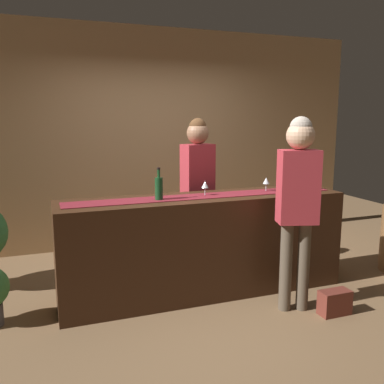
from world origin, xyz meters
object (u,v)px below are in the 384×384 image
(bartender, at_px, (198,178))
(customer_sipping, at_px, (298,193))
(wine_bottle_amber, at_px, (302,180))
(wine_glass_near_customer, at_px, (266,181))
(wine_glass_mid_counter, at_px, (282,180))
(handbag, at_px, (335,302))
(wine_glass_far_end, at_px, (205,185))
(wine_bottle_green, at_px, (159,188))

(bartender, xyz_separation_m, customer_sipping, (0.47, -1.22, 0.01))
(bartender, distance_m, customer_sipping, 1.30)
(wine_bottle_amber, height_order, wine_glass_near_customer, wine_bottle_amber)
(wine_glass_near_customer, distance_m, customer_sipping, 0.68)
(wine_bottle_amber, distance_m, wine_glass_mid_counter, 0.20)
(wine_glass_mid_counter, bearing_deg, wine_bottle_amber, -33.32)
(bartender, height_order, handbag, bartender)
(bartender, bearing_deg, wine_glass_far_end, 65.21)
(customer_sipping, relative_size, handbag, 6.21)
(wine_bottle_green, height_order, bartender, bartender)
(wine_glass_near_customer, relative_size, handbag, 0.51)
(wine_glass_near_customer, height_order, customer_sipping, customer_sipping)
(wine_bottle_green, relative_size, wine_glass_near_customer, 2.10)
(wine_glass_mid_counter, bearing_deg, wine_glass_far_end, -176.84)
(wine_glass_near_customer, relative_size, customer_sipping, 0.08)
(wine_glass_mid_counter, distance_m, handbag, 1.34)
(wine_bottle_amber, height_order, customer_sipping, customer_sipping)
(wine_glass_far_end, relative_size, bartender, 0.08)
(wine_bottle_green, height_order, customer_sipping, customer_sipping)
(wine_glass_mid_counter, bearing_deg, wine_glass_near_customer, -170.35)
(wine_bottle_green, bearing_deg, customer_sipping, -29.04)
(wine_glass_near_customer, relative_size, bartender, 0.08)
(wine_bottle_amber, relative_size, customer_sipping, 0.17)
(handbag, bearing_deg, wine_glass_mid_counter, 90.28)
(wine_bottle_green, bearing_deg, bartender, 44.93)
(wine_glass_mid_counter, xyz_separation_m, handbag, (0.00, -0.93, -0.97))
(customer_sipping, bearing_deg, wine_bottle_green, 167.79)
(wine_glass_far_end, xyz_separation_m, handbag, (0.89, -0.88, -0.97))
(wine_glass_mid_counter, bearing_deg, wine_bottle_green, -175.48)
(wine_glass_mid_counter, distance_m, wine_glass_far_end, 0.89)
(wine_glass_near_customer, height_order, handbag, wine_glass_near_customer)
(wine_bottle_amber, relative_size, wine_glass_mid_counter, 2.10)
(wine_bottle_amber, relative_size, wine_bottle_green, 1.00)
(wine_glass_mid_counter, height_order, customer_sipping, customer_sipping)
(wine_bottle_green, distance_m, wine_glass_near_customer, 1.16)
(wine_glass_near_customer, relative_size, wine_glass_far_end, 1.00)
(wine_glass_mid_counter, bearing_deg, customer_sipping, -111.71)
(wine_bottle_amber, relative_size, wine_glass_near_customer, 2.10)
(wine_bottle_amber, distance_m, wine_bottle_green, 1.54)
(wine_glass_near_customer, xyz_separation_m, handbag, (0.21, -0.89, -0.97))
(wine_glass_far_end, bearing_deg, customer_sipping, -47.49)
(customer_sipping, distance_m, handbag, 1.04)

